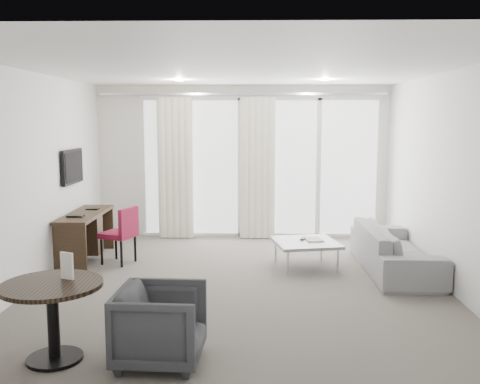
{
  "coord_description": "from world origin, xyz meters",
  "views": [
    {
      "loc": [
        0.15,
        -6.22,
        2.03
      ],
      "look_at": [
        0.0,
        0.6,
        1.1
      ],
      "focal_mm": 40.0,
      "sensor_mm": 36.0,
      "label": 1
    }
  ],
  "objects_px": {
    "sofa": "(395,249)",
    "rattan_chair_b": "(355,197)",
    "coffee_table": "(305,254)",
    "rattan_chair_a": "(296,206)",
    "tub_armchair": "(161,325)",
    "desk": "(86,237)",
    "desk_chair": "(118,235)",
    "round_table": "(53,322)"
  },
  "relations": [
    {
      "from": "sofa",
      "to": "rattan_chair_b",
      "type": "bearing_deg",
      "value": -3.85
    },
    {
      "from": "coffee_table",
      "to": "sofa",
      "type": "xyz_separation_m",
      "value": [
        1.18,
        -0.14,
        0.12
      ]
    },
    {
      "from": "sofa",
      "to": "rattan_chair_a",
      "type": "height_order",
      "value": "rattan_chair_a"
    },
    {
      "from": "sofa",
      "to": "rattan_chair_a",
      "type": "distance_m",
      "value": 3.21
    },
    {
      "from": "tub_armchair",
      "to": "rattan_chair_a",
      "type": "height_order",
      "value": "rattan_chair_a"
    },
    {
      "from": "desk",
      "to": "rattan_chair_b",
      "type": "bearing_deg",
      "value": 39.9
    },
    {
      "from": "tub_armchair",
      "to": "rattan_chair_b",
      "type": "xyz_separation_m",
      "value": [
        2.97,
        7.14,
        0.05
      ]
    },
    {
      "from": "desk_chair",
      "to": "sofa",
      "type": "relative_size",
      "value": 0.39
    },
    {
      "from": "round_table",
      "to": "coffee_table",
      "type": "relative_size",
      "value": 1.02
    },
    {
      "from": "round_table",
      "to": "tub_armchair",
      "type": "relative_size",
      "value": 1.18
    },
    {
      "from": "desk_chair",
      "to": "tub_armchair",
      "type": "xyz_separation_m",
      "value": [
        1.13,
        -3.12,
        -0.08
      ]
    },
    {
      "from": "desk_chair",
      "to": "round_table",
      "type": "relative_size",
      "value": 0.96
    },
    {
      "from": "coffee_table",
      "to": "sofa",
      "type": "distance_m",
      "value": 1.19
    },
    {
      "from": "sofa",
      "to": "rattan_chair_b",
      "type": "distance_m",
      "value": 4.35
    },
    {
      "from": "desk_chair",
      "to": "rattan_chair_b",
      "type": "height_order",
      "value": "desk_chair"
    },
    {
      "from": "rattan_chair_a",
      "to": "desk_chair",
      "type": "bearing_deg",
      "value": -137.64
    },
    {
      "from": "sofa",
      "to": "rattan_chair_a",
      "type": "xyz_separation_m",
      "value": [
        -1.08,
        3.02,
        0.08
      ]
    },
    {
      "from": "desk",
      "to": "desk_chair",
      "type": "distance_m",
      "value": 0.54
    },
    {
      "from": "coffee_table",
      "to": "rattan_chair_a",
      "type": "height_order",
      "value": "rattan_chair_a"
    },
    {
      "from": "desk",
      "to": "coffee_table",
      "type": "xyz_separation_m",
      "value": [
        3.14,
        -0.34,
        -0.16
      ]
    },
    {
      "from": "desk_chair",
      "to": "round_table",
      "type": "distance_m",
      "value": 3.1
    },
    {
      "from": "tub_armchair",
      "to": "coffee_table",
      "type": "relative_size",
      "value": 0.87
    },
    {
      "from": "desk_chair",
      "to": "coffee_table",
      "type": "bearing_deg",
      "value": 18.13
    },
    {
      "from": "sofa",
      "to": "rattan_chair_b",
      "type": "xyz_separation_m",
      "value": [
        0.29,
        4.34,
        0.07
      ]
    },
    {
      "from": "tub_armchair",
      "to": "coffee_table",
      "type": "height_order",
      "value": "tub_armchair"
    },
    {
      "from": "round_table",
      "to": "rattan_chair_b",
      "type": "height_order",
      "value": "rattan_chair_b"
    },
    {
      "from": "desk",
      "to": "sofa",
      "type": "height_order",
      "value": "desk"
    },
    {
      "from": "round_table",
      "to": "tub_armchair",
      "type": "distance_m",
      "value": 0.91
    },
    {
      "from": "coffee_table",
      "to": "rattan_chair_b",
      "type": "xyz_separation_m",
      "value": [
        1.47,
        4.2,
        0.19
      ]
    },
    {
      "from": "desk",
      "to": "tub_armchair",
      "type": "xyz_separation_m",
      "value": [
        1.64,
        -3.28,
        -0.02
      ]
    },
    {
      "from": "round_table",
      "to": "coffee_table",
      "type": "bearing_deg",
      "value": 50.37
    },
    {
      "from": "coffee_table",
      "to": "rattan_chair_b",
      "type": "bearing_deg",
      "value": 70.67
    },
    {
      "from": "round_table",
      "to": "tub_armchair",
      "type": "height_order",
      "value": "round_table"
    },
    {
      "from": "desk",
      "to": "coffee_table",
      "type": "height_order",
      "value": "desk"
    },
    {
      "from": "desk_chair",
      "to": "rattan_chair_a",
      "type": "relative_size",
      "value": 1.06
    },
    {
      "from": "tub_armchair",
      "to": "coffee_table",
      "type": "distance_m",
      "value": 3.3
    },
    {
      "from": "round_table",
      "to": "rattan_chair_b",
      "type": "relative_size",
      "value": 1.12
    },
    {
      "from": "coffee_table",
      "to": "tub_armchair",
      "type": "bearing_deg",
      "value": -117.04
    },
    {
      "from": "round_table",
      "to": "coffee_table",
      "type": "height_order",
      "value": "round_table"
    },
    {
      "from": "desk_chair",
      "to": "sofa",
      "type": "bearing_deg",
      "value": 17.23
    },
    {
      "from": "sofa",
      "to": "round_table",
      "type": "bearing_deg",
      "value": 127.69
    },
    {
      "from": "tub_armchair",
      "to": "sofa",
      "type": "height_order",
      "value": "tub_armchair"
    }
  ]
}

